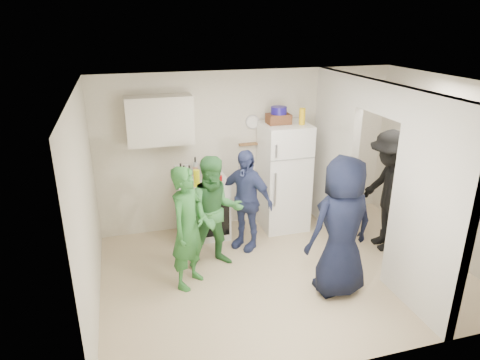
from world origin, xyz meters
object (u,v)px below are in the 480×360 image
object	(u,v)px
person_green_left	(188,228)
person_denim	(245,200)
stove	(203,208)
fridge	(284,177)
person_nook	(388,191)
yellow_cup_stack_top	(302,116)
person_green_center	(215,213)
wicker_basket	(279,119)
blue_bowl	(279,110)
person_navy	(342,227)

from	to	relation	value
person_green_left	person_denim	bearing A→B (deg)	-9.73
stove	person_green_left	bearing A→B (deg)	-108.85
fridge	person_nook	xyz separation A→B (m)	(1.19, -1.06, 0.04)
stove	yellow_cup_stack_top	xyz separation A→B (m)	(1.53, -0.13, 1.38)
fridge	person_green_center	bearing A→B (deg)	-146.52
wicker_basket	person_green_center	world-z (taller)	wicker_basket
blue_bowl	person_green_center	xyz separation A→B (m)	(-1.22, -0.92, -1.13)
fridge	person_denim	distance (m)	0.94
wicker_basket	yellow_cup_stack_top	xyz separation A→B (m)	(0.32, -0.15, 0.05)
person_green_center	person_nook	world-z (taller)	person_nook
yellow_cup_stack_top	person_denim	world-z (taller)	yellow_cup_stack_top
yellow_cup_stack_top	person_green_center	world-z (taller)	yellow_cup_stack_top
fridge	person_navy	size ratio (longest dim) A/B	0.97
fridge	stove	bearing A→B (deg)	178.69
person_green_left	yellow_cup_stack_top	bearing A→B (deg)	-17.30
person_green_left	person_nook	world-z (taller)	person_nook
blue_bowl	person_nook	size ratio (longest dim) A/B	0.13
yellow_cup_stack_top	person_green_center	size ratio (longest dim) A/B	0.16
fridge	person_green_left	bearing A→B (deg)	-144.85
stove	person_denim	world-z (taller)	person_denim
stove	wicker_basket	size ratio (longest dim) A/B	2.64
person_denim	fridge	bearing A→B (deg)	81.66
stove	person_navy	xyz separation A→B (m)	(1.32, -1.91, 0.42)
person_nook	person_green_center	bearing A→B (deg)	-88.98
stove	yellow_cup_stack_top	bearing A→B (deg)	-4.85
fridge	person_navy	distance (m)	1.88
fridge	blue_bowl	xyz separation A→B (m)	(-0.10, 0.05, 1.06)
person_nook	person_green_left	bearing A→B (deg)	-81.41
blue_bowl	yellow_cup_stack_top	distance (m)	0.36
stove	fridge	distance (m)	1.37
wicker_basket	person_nook	size ratio (longest dim) A/B	0.20
person_green_center	person_navy	distance (m)	1.66
blue_bowl	person_green_center	size ratio (longest dim) A/B	0.15
person_navy	blue_bowl	bearing A→B (deg)	-93.97
wicker_basket	stove	bearing A→B (deg)	-179.06
stove	person_denim	size ratio (longest dim) A/B	0.61
person_nook	wicker_basket	bearing A→B (deg)	-125.30
person_green_left	person_nook	xyz separation A→B (m)	(2.94, 0.16, 0.09)
person_denim	person_green_left	bearing A→B (deg)	-93.09
person_denim	person_nook	distance (m)	2.06
person_nook	stove	bearing A→B (deg)	-108.16
wicker_basket	fridge	bearing A→B (deg)	-26.57
stove	person_nook	bearing A→B (deg)	-23.54
wicker_basket	blue_bowl	size ratio (longest dim) A/B	1.46
stove	person_nook	size ratio (longest dim) A/B	0.52
person_green_left	person_navy	world-z (taller)	person_navy
stove	person_denim	bearing A→B (deg)	-44.99
stove	wicker_basket	bearing A→B (deg)	0.94
wicker_basket	person_nook	distance (m)	1.93
fridge	yellow_cup_stack_top	xyz separation A→B (m)	(0.22, -0.10, 0.98)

